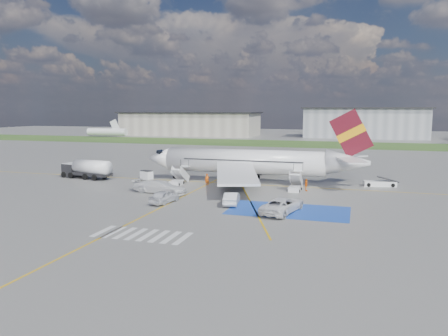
# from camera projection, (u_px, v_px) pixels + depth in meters

# --- Properties ---
(ground) EXTENTS (400.00, 400.00, 0.00)m
(ground) POSITION_uv_depth(u_px,v_px,m) (218.00, 199.00, 57.92)
(ground) COLOR #60605E
(ground) RESTS_ON ground
(grass_strip) EXTENTS (400.00, 30.00, 0.01)m
(grass_strip) POSITION_uv_depth(u_px,v_px,m) (304.00, 144.00, 147.93)
(grass_strip) COLOR #2D4C1E
(grass_strip) RESTS_ON ground
(taxiway_line_main) EXTENTS (120.00, 0.20, 0.01)m
(taxiway_line_main) POSITION_uv_depth(u_px,v_px,m) (241.00, 184.00, 69.29)
(taxiway_line_main) COLOR gold
(taxiway_line_main) RESTS_ON ground
(taxiway_line_cross) EXTENTS (0.20, 60.00, 0.01)m
(taxiway_line_cross) POSITION_uv_depth(u_px,v_px,m) (150.00, 213.00, 49.90)
(taxiway_line_cross) COLOR gold
(taxiway_line_cross) RESTS_ON ground
(taxiway_line_diag) EXTENTS (20.71, 56.45, 0.01)m
(taxiway_line_diag) POSITION_uv_depth(u_px,v_px,m) (241.00, 184.00, 69.29)
(taxiway_line_diag) COLOR gold
(taxiway_line_diag) RESTS_ON ground
(staging_box) EXTENTS (14.00, 8.00, 0.01)m
(staging_box) POSITION_uv_depth(u_px,v_px,m) (288.00, 211.00, 51.23)
(staging_box) COLOR #1B43A7
(staging_box) RESTS_ON ground
(crosswalk) EXTENTS (9.00, 4.00, 0.01)m
(crosswalk) POSITION_uv_depth(u_px,v_px,m) (142.00, 235.00, 41.39)
(crosswalk) COLOR silver
(crosswalk) RESTS_ON ground
(terminal_west) EXTENTS (60.00, 22.00, 10.00)m
(terminal_west) POSITION_uv_depth(u_px,v_px,m) (190.00, 124.00, 196.38)
(terminal_west) COLOR gray
(terminal_west) RESTS_ON ground
(terminal_centre) EXTENTS (48.00, 18.00, 12.00)m
(terminal_centre) POSITION_uv_depth(u_px,v_px,m) (365.00, 123.00, 179.22)
(terminal_centre) COLOR gray
(terminal_centre) RESTS_ON ground
(airliner) EXTENTS (36.81, 32.95, 11.92)m
(airliner) POSITION_uv_depth(u_px,v_px,m) (253.00, 162.00, 70.29)
(airliner) COLOR silver
(airliner) RESTS_ON ground
(airstairs_fwd) EXTENTS (1.90, 5.20, 3.60)m
(airstairs_fwd) POSITION_uv_depth(u_px,v_px,m) (178.00, 181.00, 68.84)
(airstairs_fwd) COLOR silver
(airstairs_fwd) RESTS_ON ground
(airstairs_aft) EXTENTS (1.90, 5.20, 3.60)m
(airstairs_aft) POSITION_uv_depth(u_px,v_px,m) (295.00, 187.00, 63.48)
(airstairs_aft) COLOR silver
(airstairs_aft) RESTS_ON ground
(fuel_tanker) EXTENTS (9.80, 4.18, 3.25)m
(fuel_tanker) POSITION_uv_depth(u_px,v_px,m) (87.00, 171.00, 74.59)
(fuel_tanker) COLOR black
(fuel_tanker) RESTS_ON ground
(gpu_cart) EXTENTS (2.32, 1.92, 1.67)m
(gpu_cart) POSITION_uv_depth(u_px,v_px,m) (147.00, 176.00, 72.73)
(gpu_cart) COLOR silver
(gpu_cart) RESTS_ON ground
(belt_loader) EXTENTS (5.31, 2.63, 1.54)m
(belt_loader) POSITION_uv_depth(u_px,v_px,m) (380.00, 184.00, 67.34)
(belt_loader) COLOR silver
(belt_loader) RESTS_ON ground
(car_silver_a) EXTENTS (2.61, 5.13, 1.67)m
(car_silver_a) POSITION_uv_depth(u_px,v_px,m) (164.00, 197.00, 55.17)
(car_silver_a) COLOR silver
(car_silver_a) RESTS_ON ground
(car_silver_b) EXTENTS (2.49, 5.06, 1.60)m
(car_silver_b) POSITION_uv_depth(u_px,v_px,m) (232.00, 198.00, 54.37)
(car_silver_b) COLOR #B3B6BA
(car_silver_b) RESTS_ON ground
(van_white_a) EXTENTS (4.10, 6.70, 2.34)m
(van_white_a) POSITION_uv_depth(u_px,v_px,m) (283.00, 202.00, 50.22)
(van_white_a) COLOR silver
(van_white_a) RESTS_ON ground
(van_white_b) EXTENTS (6.54, 3.45, 2.44)m
(van_white_b) POSITION_uv_depth(u_px,v_px,m) (160.00, 185.00, 61.65)
(van_white_b) COLOR silver
(van_white_b) RESTS_ON ground
(crew_fwd) EXTENTS (0.74, 0.57, 1.81)m
(crew_fwd) POSITION_uv_depth(u_px,v_px,m) (207.00, 180.00, 68.06)
(crew_fwd) COLOR #DE560B
(crew_fwd) RESTS_ON ground
(crew_nose) EXTENTS (1.17, 1.18, 1.92)m
(crew_nose) POSITION_uv_depth(u_px,v_px,m) (177.00, 176.00, 71.18)
(crew_nose) COLOR orange
(crew_nose) RESTS_ON ground
(crew_aft) EXTENTS (0.54, 1.08, 1.77)m
(crew_aft) POSITION_uv_depth(u_px,v_px,m) (306.00, 185.00, 63.30)
(crew_aft) COLOR orange
(crew_aft) RESTS_ON ground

